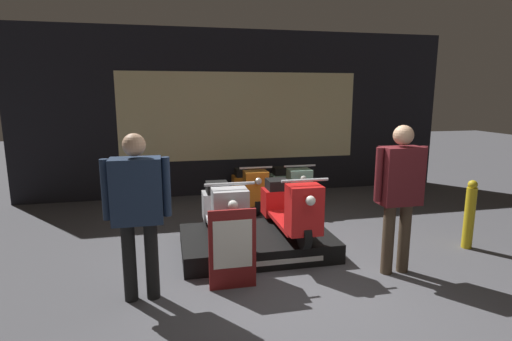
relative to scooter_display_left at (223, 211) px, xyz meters
name	(u,v)px	position (x,y,z in m)	size (l,w,h in m)	color
ground_plane	(315,288)	(0.80, -1.07, -0.57)	(30.00, 30.00, 0.00)	#4C4C51
shop_wall_back	(241,114)	(0.80, 3.11, 1.03)	(8.52, 0.09, 3.20)	black
display_platform	(257,243)	(0.43, 0.01, -0.45)	(1.89, 1.22, 0.24)	black
scooter_display_left	(223,211)	(0.00, 0.00, 0.00)	(0.55, 1.58, 0.82)	black
scooter_display_right	(289,207)	(0.85, 0.00, 0.00)	(0.55, 1.58, 0.82)	black
scooter_backrow_0	(249,188)	(0.76, 2.12, -0.24)	(0.55, 1.58, 0.82)	black
scooter_backrow_1	(289,186)	(1.51, 2.12, -0.24)	(0.55, 1.58, 0.82)	black
person_left_browsing	(137,203)	(-0.94, -0.91, 0.41)	(0.63, 0.26, 1.64)	black
person_right_browsing	(400,187)	(1.82, -0.91, 0.42)	(0.60, 0.25, 1.67)	#473828
price_sign_board	(233,249)	(-0.03, -0.89, -0.14)	(0.49, 0.04, 0.85)	maroon
street_bollard	(470,215)	(3.15, -0.46, -0.12)	(0.13, 0.13, 0.91)	gold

